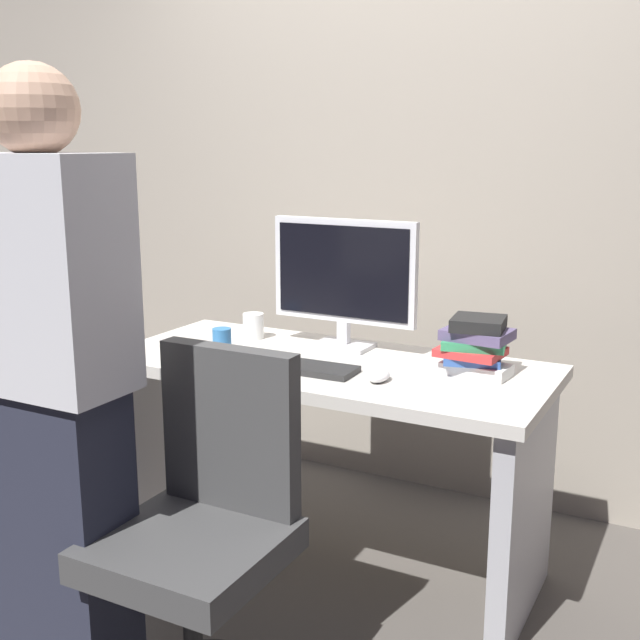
% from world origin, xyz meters
% --- Properties ---
extents(ground_plane, '(9.00, 9.00, 0.00)m').
position_xyz_m(ground_plane, '(0.00, 0.00, 0.00)').
color(ground_plane, '#4C4742').
extents(wall_back, '(6.40, 0.10, 3.00)m').
position_xyz_m(wall_back, '(0.00, 0.84, 1.50)').
color(wall_back, '#9E9384').
rests_on(wall_back, ground).
extents(desk, '(1.48, 0.66, 0.74)m').
position_xyz_m(desk, '(0.00, 0.00, 0.52)').
color(desk, beige).
rests_on(desk, ground).
extents(office_chair, '(0.52, 0.52, 0.94)m').
position_xyz_m(office_chair, '(0.03, -0.76, 0.43)').
color(office_chair, black).
rests_on(office_chair, ground).
extents(person_at_desk, '(0.40, 0.24, 1.64)m').
position_xyz_m(person_at_desk, '(-0.32, -0.88, 0.84)').
color(person_at_desk, '#262838').
rests_on(person_at_desk, ground).
extents(monitor, '(0.54, 0.14, 0.46)m').
position_xyz_m(monitor, '(-0.03, 0.18, 1.00)').
color(monitor, silver).
rests_on(monitor, desk).
extents(keyboard, '(0.43, 0.14, 0.02)m').
position_xyz_m(keyboard, '(-0.06, -0.13, 0.75)').
color(keyboard, '#262626').
rests_on(keyboard, desk).
extents(mouse, '(0.06, 0.10, 0.03)m').
position_xyz_m(mouse, '(0.25, -0.13, 0.76)').
color(mouse, white).
rests_on(mouse, desk).
extents(cup_near_keyboard, '(0.06, 0.06, 0.09)m').
position_xyz_m(cup_near_keyboard, '(-0.37, -0.07, 0.79)').
color(cup_near_keyboard, '#3372B2').
rests_on(cup_near_keyboard, desk).
extents(cup_by_monitor, '(0.08, 0.08, 0.09)m').
position_xyz_m(cup_by_monitor, '(-0.39, 0.15, 0.79)').
color(cup_by_monitor, white).
rests_on(cup_by_monitor, desk).
extents(book_stack, '(0.23, 0.18, 0.18)m').
position_xyz_m(book_stack, '(0.48, 0.08, 0.84)').
color(book_stack, white).
rests_on(book_stack, desk).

